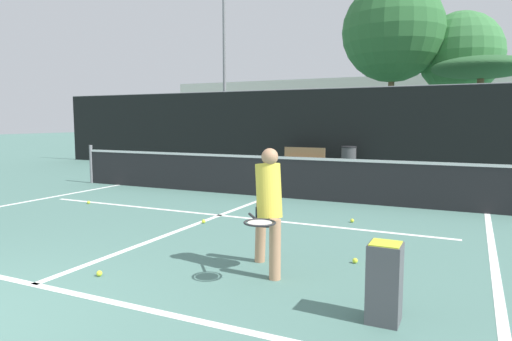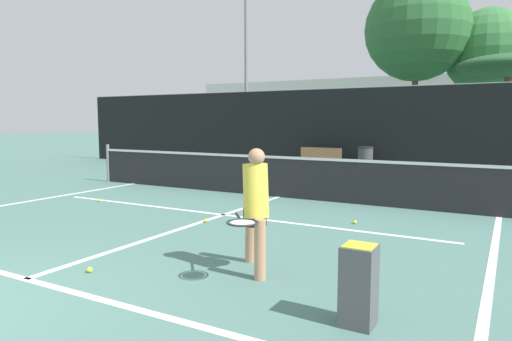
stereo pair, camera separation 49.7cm
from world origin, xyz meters
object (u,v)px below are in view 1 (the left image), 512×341
player_practicing (268,205)px  courtside_bench (303,160)px  trash_bin (349,161)px  parked_car (482,152)px  ball_hopper (385,281)px

player_practicing → courtside_bench: size_ratio=1.02×
courtside_bench → trash_bin: (1.48, 0.17, 0.01)m
courtside_bench → parked_car: size_ratio=0.34×
ball_hopper → parked_car: bearing=86.3°
courtside_bench → player_practicing: bearing=-72.9°
ball_hopper → player_practicing: bearing=151.8°
parked_car → courtside_bench: bearing=-140.2°
ball_hopper → courtside_bench: bearing=113.2°
player_practicing → ball_hopper: (1.46, -0.78, -0.41)m
ball_hopper → parked_car: parked_car is taller
courtside_bench → trash_bin: bearing=6.4°
trash_bin → parked_car: bearing=47.8°
player_practicing → ball_hopper: bearing=22.1°
player_practicing → courtside_bench: bearing=157.5°
courtside_bench → parked_car: bearing=39.6°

